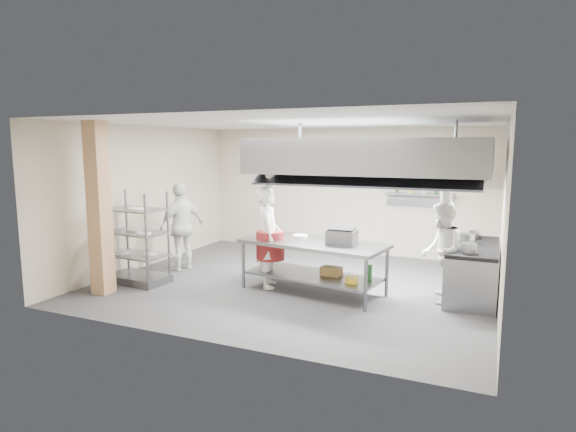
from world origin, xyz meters
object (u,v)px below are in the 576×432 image
at_px(island, 313,267).
at_px(pass_rack, 136,237).
at_px(cooking_range, 473,272).
at_px(chef_head, 268,237).
at_px(griddle, 342,237).
at_px(stockpot, 467,239).
at_px(chef_line, 441,252).
at_px(chef_plating, 182,226).

relative_size(island, pass_rack, 1.47).
bearing_deg(cooking_range, chef_head, -165.77).
relative_size(island, cooking_range, 1.28).
height_order(island, griddle, griddle).
distance_m(chef_head, stockpot, 3.48).
bearing_deg(chef_line, chef_plating, -96.45).
relative_size(chef_head, stockpot, 7.23).
bearing_deg(chef_line, cooking_range, 130.98).
bearing_deg(chef_head, stockpot, -99.19).
bearing_deg(chef_line, chef_head, -88.94).
xyz_separation_m(island, griddle, (0.50, 0.07, 0.57)).
height_order(island, chef_head, chef_head).
distance_m(cooking_range, chef_line, 0.82).
bearing_deg(griddle, pass_rack, -167.79).
bearing_deg(chef_head, griddle, -111.91).
relative_size(pass_rack, cooking_range, 0.87).
bearing_deg(cooking_range, pass_rack, -164.52).
xyz_separation_m(island, chef_plating, (-3.07, 0.41, 0.46)).
bearing_deg(chef_plating, pass_rack, 8.44).
distance_m(island, pass_rack, 3.38).
relative_size(cooking_range, chef_head, 1.08).
xyz_separation_m(chef_plating, griddle, (3.58, -0.35, 0.12)).
bearing_deg(griddle, chef_plating, 174.50).
relative_size(cooking_range, chef_line, 1.19).
xyz_separation_m(chef_head, chef_plating, (-2.20, 0.41, -0.01)).
bearing_deg(chef_plating, cooking_range, 112.91).
bearing_deg(stockpot, cooking_range, -24.86).
bearing_deg(pass_rack, chef_plating, 84.13).
height_order(chef_line, chef_plating, chef_plating).
bearing_deg(cooking_range, chef_plating, -175.30).
xyz_separation_m(chef_head, chef_line, (3.00, 0.37, -0.09)).
relative_size(chef_plating, griddle, 3.76).
bearing_deg(chef_plating, island, 100.53).
xyz_separation_m(cooking_range, chef_head, (-3.48, -0.88, 0.51)).
xyz_separation_m(island, stockpot, (2.49, 0.94, 0.53)).
bearing_deg(chef_line, stockpot, 141.68).
distance_m(griddle, stockpot, 2.17).
bearing_deg(chef_head, chef_plating, 54.58).
height_order(cooking_range, griddle, griddle).
distance_m(chef_head, chef_plating, 2.24).
distance_m(island, chef_plating, 3.14).
distance_m(island, griddle, 0.77).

